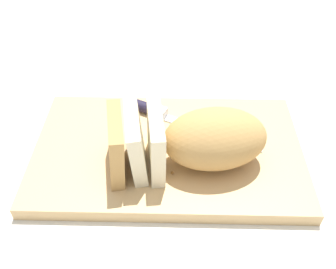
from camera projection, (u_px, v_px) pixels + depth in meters
The scene contains 8 objects.
ground_plane at pixel (168, 157), 0.67m from camera, with size 3.00×3.00×0.00m, color silver.
cutting_board at pixel (168, 152), 0.66m from camera, with size 0.46×0.28×0.02m, color tan.
bread_loaf at pixel (193, 140), 0.59m from camera, with size 0.27×0.13×0.10m.
bread_knife at pixel (161, 113), 0.70m from camera, with size 0.25×0.13×0.02m.
crumb_near_knife at pixel (154, 176), 0.60m from camera, with size 0.00×0.00×0.00m, color #996633.
crumb_near_loaf at pixel (172, 173), 0.61m from camera, with size 0.01×0.01×0.01m, color #996633.
crumb_stray_left at pixel (154, 159), 0.63m from camera, with size 0.00×0.00×0.00m, color #996633.
crumb_stray_right at pixel (167, 121), 0.70m from camera, with size 0.00×0.00×0.00m, color #996633.
Camera 1 is at (-0.01, 0.46, 0.49)m, focal length 40.10 mm.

